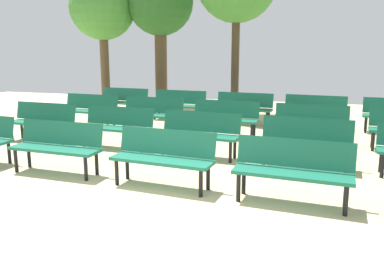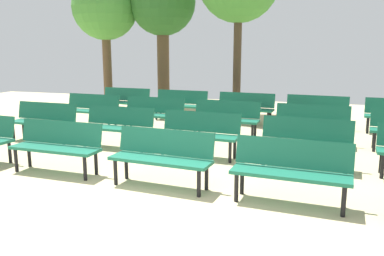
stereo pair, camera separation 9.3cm
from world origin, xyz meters
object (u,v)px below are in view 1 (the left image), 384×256
(bench_r1_c1, at_px, (117,125))
(bench_r3_c0, at_px, (123,100))
(bench_r0_c2, at_px, (164,154))
(bench_r2_c2, at_px, (225,116))
(bench_r3_c2, at_px, (244,106))
(bench_r2_c1, at_px, (152,112))
(bench_r2_c0, at_px, (90,108))
(bench_r1_c0, at_px, (43,120))
(bench_r2_c3, at_px, (311,122))
(bench_r0_c1, at_px, (58,144))
(tree_0, at_px, (160,5))
(bench_r3_c3, at_px, (315,110))
(bench_r1_c3, at_px, (306,139))
(bench_r0_c3, at_px, (293,167))
(tree_2, at_px, (102,8))
(bench_r3_c1, at_px, (179,103))
(bench_r1_c2, at_px, (199,131))

(bench_r1_c1, xyz_separation_m, bench_r3_c0, (-1.73, 3.78, 0.00))
(bench_r0_c2, relative_size, bench_r2_c2, 1.01)
(bench_r3_c2, bearing_deg, bench_r2_c1, -135.68)
(bench_r2_c0, relative_size, bench_r2_c2, 1.00)
(bench_r1_c0, height_order, bench_r2_c3, same)
(bench_r0_c1, xyz_separation_m, bench_r0_c2, (1.98, -0.12, 0.00))
(bench_r0_c2, relative_size, bench_r1_c1, 1.00)
(bench_r2_c2, xyz_separation_m, tree_0, (-3.25, 4.23, 3.09))
(bench_r2_c2, distance_m, bench_r3_c3, 2.71)
(bench_r2_c0, xyz_separation_m, tree_0, (0.55, 4.01, 3.09))
(bench_r1_c3, height_order, bench_r3_c0, same)
(bench_r0_c3, distance_m, bench_r1_c1, 4.31)
(bench_r0_c1, height_order, bench_r2_c0, same)
(bench_r0_c1, distance_m, tree_2, 8.41)
(tree_0, bearing_deg, bench_r2_c2, -52.42)
(bench_r0_c3, relative_size, bench_r1_c3, 1.00)
(bench_r0_c2, bearing_deg, bench_r2_c2, 92.08)
(bench_r0_c2, bearing_deg, bench_r0_c1, -178.72)
(bench_r3_c3, bearing_deg, tree_0, 159.95)
(bench_r0_c1, distance_m, bench_r1_c0, 2.63)
(bench_r3_c1, relative_size, bench_r3_c2, 0.99)
(bench_r1_c1, distance_m, tree_0, 6.80)
(bench_r2_c1, xyz_separation_m, tree_2, (-3.28, 3.58, 2.98))
(bench_r0_c3, height_order, tree_2, tree_2)
(bench_r1_c1, height_order, bench_r3_c1, same)
(bench_r2_c3, distance_m, bench_r3_c0, 6.12)
(bench_r3_c2, bearing_deg, bench_r1_c0, -135.23)
(bench_r1_c0, distance_m, bench_r3_c2, 5.34)
(bench_r2_c0, xyz_separation_m, bench_r2_c3, (5.78, -0.35, 0.00))
(bench_r0_c2, xyz_separation_m, tree_2, (-5.02, 7.37, 2.98))
(bench_r1_c0, relative_size, bench_r2_c1, 1.00)
(bench_r2_c3, relative_size, bench_r3_c1, 1.00)
(tree_2, bearing_deg, bench_r3_c0, -47.28)
(bench_r1_c1, height_order, bench_r3_c0, same)
(bench_r0_c3, xyz_separation_m, bench_r1_c0, (-5.69, 2.19, 0.00))
(bench_r0_c3, bearing_deg, bench_r3_c2, 109.88)
(bench_r0_c1, distance_m, bench_r1_c1, 1.88)
(bench_r1_c0, bearing_deg, bench_r3_c3, 32.10)
(tree_2, bearing_deg, bench_r0_c2, -55.74)
(bench_r0_c1, relative_size, bench_r2_c3, 0.99)
(bench_r3_c0, distance_m, bench_r3_c2, 3.88)
(bench_r0_c2, distance_m, bench_r3_c3, 5.88)
(bench_r1_c2, height_order, bench_r2_c1, same)
(bench_r2_c1, xyz_separation_m, bench_r3_c0, (-1.80, 1.98, 0.00))
(bench_r2_c2, bearing_deg, bench_r3_c3, 43.06)
(bench_r2_c1, distance_m, tree_2, 5.69)
(bench_r1_c1, relative_size, bench_r1_c2, 1.00)
(bench_r1_c0, bearing_deg, bench_r0_c1, -44.98)
(bench_r2_c1, relative_size, bench_r3_c3, 0.99)
(bench_r0_c1, xyz_separation_m, bench_r1_c0, (-1.77, 1.95, 0.00))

